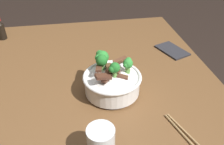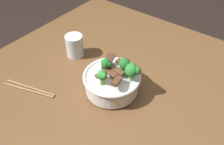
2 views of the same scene
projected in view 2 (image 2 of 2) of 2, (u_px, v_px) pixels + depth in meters
dining_table at (133, 108)px, 0.97m from camera, size 1.22×1.00×0.81m
rice_bowl at (112, 80)px, 0.82m from camera, size 0.21×0.21×0.14m
drinking_glass at (75, 47)px, 0.98m from camera, size 0.07×0.07×0.10m
chopsticks_pair at (29, 89)px, 0.85m from camera, size 0.21×0.08×0.01m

